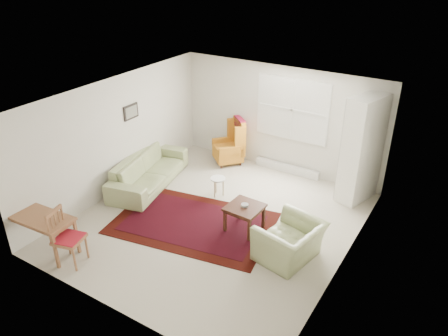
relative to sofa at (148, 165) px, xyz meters
The scene contains 10 objects.
room 2.28m from the sofa, ahead, with size 5.04×5.54×2.51m.
rug 1.97m from the sofa, 23.77° to the right, with size 3.03×1.95×0.03m, color black, non-canonical shape.
sofa is the anchor object (origin of this frame).
armchair 3.84m from the sofa, 11.30° to the right, with size 1.05×0.92×0.82m, color #97A36C.
wingback_chair 2.09m from the sofa, 63.28° to the left, with size 0.66×0.70×1.14m, color orange, non-canonical shape.
coffee_table 2.74m from the sofa, ahead, with size 0.63×0.63×0.52m, color #3E1E13, non-canonical shape.
stool 1.66m from the sofa, 13.64° to the left, with size 0.32×0.32×0.43m, color white, non-canonical shape.
cabinet 4.59m from the sofa, 24.27° to the left, with size 0.48×0.91×2.27m, color white, non-canonical shape.
desk 2.84m from the sofa, 88.69° to the right, with size 1.13×0.57×0.72m, color brown, non-canonical shape.
desk_chair 2.89m from the sofa, 76.19° to the right, with size 0.44×0.44×1.02m, color brown, non-canonical shape.
Camera 1 is at (3.91, -5.99, 4.85)m, focal length 35.00 mm.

